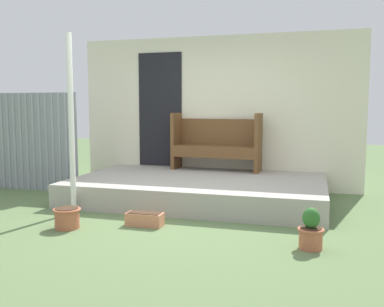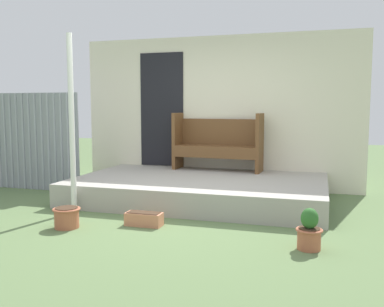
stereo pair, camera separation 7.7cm
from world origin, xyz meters
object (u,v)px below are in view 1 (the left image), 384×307
Objects in this scene: support_post at (71,125)px; flower_pot_left at (67,217)px; planter_box_rect at (145,219)px; bench at (217,141)px; flower_pot_middle at (311,231)px.

support_post reaches higher than flower_pot_left.
support_post reaches higher than planter_box_rect.
bench reaches higher than flower_pot_left.
bench is 3.21m from flower_pot_middle.
flower_pot_left is at bearing -64.30° from support_post.
planter_box_rect is at bearing 170.52° from flower_pot_middle.
flower_pot_left is 2.72m from flower_pot_middle.
flower_pot_left is 0.89m from planter_box_rect.
bench is 3.46× the size of planter_box_rect.
support_post is at bearing -121.37° from bench.
support_post reaches higher than flower_pot_middle.
planter_box_rect is at bearing -15.51° from support_post.
flower_pot_left is (-1.14, -2.75, -0.69)m from bench.
flower_pot_middle is 1.92m from planter_box_rect.
flower_pot_middle is at bearing -11.78° from support_post.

